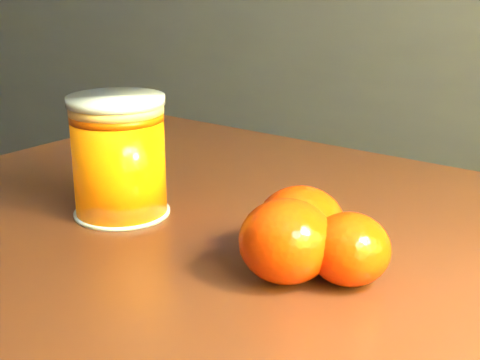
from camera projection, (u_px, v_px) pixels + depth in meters
The scene contains 5 objects.
kitchen_counter at pixel (266, 131), 1.97m from camera, with size 3.15×0.60×0.90m, color #4A4A4F.
juice_glass at pixel (119, 157), 0.61m from camera, with size 0.09×0.09×0.11m.
orange_front at pixel (349, 249), 0.48m from camera, with size 0.06×0.06×0.05m, color #E93604.
orange_back at pixel (301, 225), 0.52m from camera, with size 0.07×0.07×0.06m, color #E93604.
orange_extra at pixel (286, 241), 0.49m from camera, with size 0.07×0.07×0.06m, color #E93604.
Camera 1 is at (1.04, -0.16, 0.93)m, focal length 50.00 mm.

